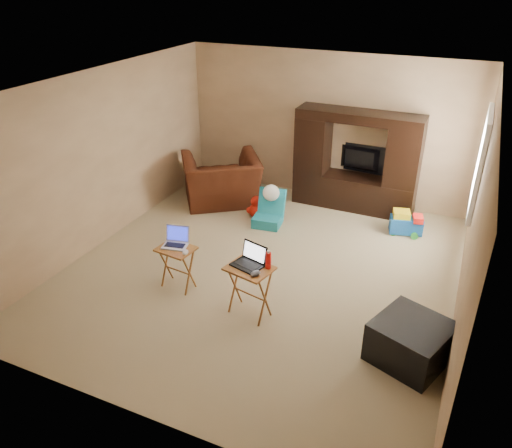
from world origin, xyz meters
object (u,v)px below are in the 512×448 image
at_px(child_rocker, 268,209).
at_px(tray_table_right, 250,291).
at_px(television, 359,159).
at_px(recliner, 221,180).
at_px(push_toy, 406,222).
at_px(water_bottle, 268,260).
at_px(tray_table_left, 177,268).
at_px(mouse_right, 255,273).
at_px(plush_toy, 256,207).
at_px(laptop_left, 174,238).
at_px(ottoman, 411,342).
at_px(entertainment_center, 356,161).
at_px(laptop_right, 247,257).
at_px(mouse_left, 185,252).

height_order(child_rocker, tray_table_right, tray_table_right).
relative_size(television, recliner, 0.66).
relative_size(push_toy, water_bottle, 2.48).
relative_size(tray_table_left, tray_table_right, 0.88).
relative_size(child_rocker, water_bottle, 2.84).
bearing_deg(child_rocker, recliner, 149.15).
distance_m(mouse_right, water_bottle, 0.22).
distance_m(plush_toy, water_bottle, 2.64).
height_order(push_toy, tray_table_left, tray_table_left).
distance_m(tray_table_left, laptop_left, 0.41).
relative_size(ottoman, tray_table_left, 1.24).
xyz_separation_m(child_rocker, mouse_right, (0.83, -2.32, 0.40)).
bearing_deg(tray_table_left, recliner, 112.23).
xyz_separation_m(entertainment_center, tray_table_right, (-0.37, -3.42, -0.50)).
xyz_separation_m(push_toy, laptop_right, (-1.41, -2.80, 0.59)).
height_order(ottoman, water_bottle, water_bottle).
height_order(entertainment_center, push_toy, entertainment_center).
distance_m(child_rocker, mouse_left, 2.16).
distance_m(child_rocker, laptop_left, 2.11).
bearing_deg(television, mouse_right, 90.55).
xyz_separation_m(recliner, laptop_left, (0.66, -2.50, 0.28)).
xyz_separation_m(child_rocker, plush_toy, (-0.28, 0.18, -0.09)).
bearing_deg(plush_toy, entertainment_center, 38.00).
relative_size(child_rocker, mouse_left, 4.88).
distance_m(tray_table_left, water_bottle, 1.36).
distance_m(entertainment_center, ottoman, 3.79).
relative_size(tray_table_left, water_bottle, 2.87).
relative_size(mouse_left, water_bottle, 0.58).
relative_size(recliner, laptop_left, 4.20).
bearing_deg(entertainment_center, laptop_left, -113.82).
relative_size(plush_toy, ottoman, 0.54).
xyz_separation_m(television, mouse_right, (-0.24, -3.74, -0.11)).
bearing_deg(recliner, mouse_right, 88.60).
height_order(entertainment_center, tray_table_right, entertainment_center).
xyz_separation_m(entertainment_center, laptop_left, (-1.48, -3.25, -0.13)).
height_order(push_toy, tray_table_right, tray_table_right).
bearing_deg(television, plush_toy, 47.09).
bearing_deg(mouse_left, television, 70.41).
distance_m(plush_toy, tray_table_left, 2.24).
distance_m(recliner, tray_table_right, 3.20).
xyz_separation_m(entertainment_center, child_rocker, (-1.06, -1.23, -0.54)).
bearing_deg(mouse_left, tray_table_left, 159.25).
xyz_separation_m(recliner, water_bottle, (1.96, -2.59, 0.34)).
height_order(child_rocker, plush_toy, child_rocker).
xyz_separation_m(ottoman, water_bottle, (-1.66, 0.09, 0.53)).
relative_size(child_rocker, tray_table_right, 0.87).
height_order(push_toy, water_bottle, water_bottle).
bearing_deg(push_toy, entertainment_center, 134.80).
height_order(television, tray_table_left, television).
distance_m(television, child_rocker, 1.85).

